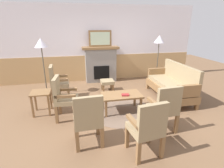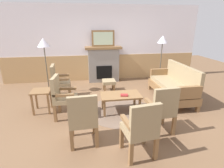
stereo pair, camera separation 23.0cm
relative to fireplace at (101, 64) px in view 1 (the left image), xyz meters
name	(u,v)px [view 1 (the left image)]	position (x,y,z in m)	size (l,w,h in m)	color
ground_plane	(115,109)	(0.00, -2.35, -0.65)	(14.00, 14.00, 0.00)	brown
wall_back	(99,45)	(0.00, 0.25, 0.66)	(7.20, 0.14, 2.70)	white
fireplace	(101,64)	(0.00, 0.00, 0.00)	(1.30, 0.44, 1.28)	gray
framed_picture	(100,39)	(0.00, 0.00, 0.91)	(0.80, 0.04, 0.56)	brown
couch	(172,85)	(1.75, -1.97, -0.26)	(0.70, 1.80, 0.98)	brown
coffee_table	(121,96)	(0.13, -2.48, -0.27)	(0.96, 0.56, 0.44)	brown
round_rug	(121,110)	(0.13, -2.48, -0.65)	(1.62, 1.62, 0.01)	brown
book_on_table	(125,95)	(0.20, -2.57, -0.20)	(0.17, 0.13, 0.03)	maroon
footstool	(107,83)	(0.04, -1.07, -0.37)	(0.40, 0.40, 0.36)	brown
armchair_near_fireplace	(63,96)	(-1.22, -2.56, -0.11)	(0.52, 0.52, 0.98)	brown
armchair_by_window_left	(57,81)	(-1.44, -1.41, -0.11)	(0.50, 0.50, 0.98)	brown
armchair_front_left	(88,118)	(-0.76, -3.62, -0.11)	(0.50, 0.50, 0.98)	brown
armchair_front_center	(147,126)	(0.13, -4.08, -0.11)	(0.54, 0.54, 0.98)	brown
armchair_corner_left	(165,107)	(0.73, -3.49, -0.11)	(0.51, 0.51, 0.98)	brown
side_table	(41,96)	(-1.75, -2.20, -0.22)	(0.44, 0.44, 0.55)	brown
floor_lamp_by_couch	(159,42)	(1.95, -0.58, 0.80)	(0.36, 0.36, 1.68)	#332D28
floor_lamp_by_chairs	(41,47)	(-1.81, -1.01, 0.80)	(0.36, 0.36, 1.68)	#332D28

